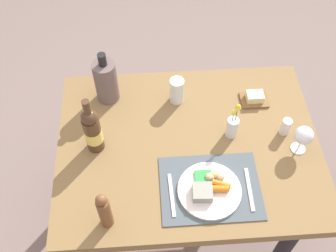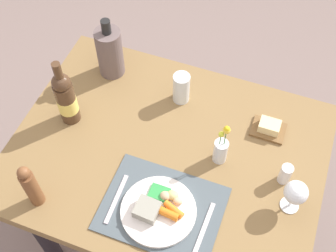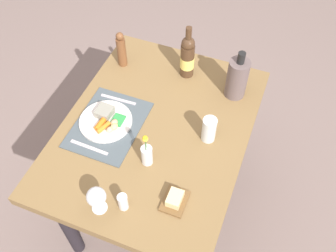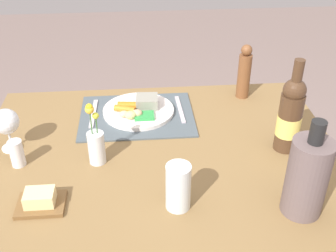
# 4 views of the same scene
# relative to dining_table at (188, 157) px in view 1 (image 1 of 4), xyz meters

# --- Properties ---
(ground_plane) EXTENTS (8.00, 8.00, 0.00)m
(ground_plane) POSITION_rel_dining_table_xyz_m (0.00, 0.00, -0.66)
(ground_plane) COLOR gray
(dining_table) EXTENTS (1.17, 0.90, 0.78)m
(dining_table) POSITION_rel_dining_table_xyz_m (0.00, 0.00, 0.00)
(dining_table) COLOR olive
(dining_table) RESTS_ON ground_plane
(placemat) EXTENTS (0.42, 0.32, 0.01)m
(placemat) POSITION_rel_dining_table_xyz_m (0.07, -0.22, 0.11)
(placemat) COLOR #4B565C
(placemat) RESTS_ON dining_table
(dinner_plate) EXTENTS (0.26, 0.26, 0.05)m
(dinner_plate) POSITION_rel_dining_table_xyz_m (0.06, -0.24, 0.13)
(dinner_plate) COLOR white
(dinner_plate) RESTS_ON placemat
(fork) EXTENTS (0.02, 0.20, 0.00)m
(fork) POSITION_rel_dining_table_xyz_m (-0.10, -0.25, 0.12)
(fork) COLOR silver
(fork) RESTS_ON placemat
(knife) EXTENTS (0.02, 0.20, 0.00)m
(knife) POSITION_rel_dining_table_xyz_m (0.23, -0.25, 0.12)
(knife) COLOR silver
(knife) RESTS_ON placemat
(wine_glass) EXTENTS (0.08, 0.08, 0.14)m
(wine_glass) POSITION_rel_dining_table_xyz_m (0.48, -0.06, 0.21)
(wine_glass) COLOR white
(wine_glass) RESTS_ON dining_table
(pepper_mill) EXTENTS (0.05, 0.05, 0.22)m
(pepper_mill) POSITION_rel_dining_table_xyz_m (-0.35, -0.35, 0.22)
(pepper_mill) COLOR brown
(pepper_mill) RESTS_ON dining_table
(wine_bottle) EXTENTS (0.08, 0.08, 0.31)m
(wine_bottle) POSITION_rel_dining_table_xyz_m (-0.41, 0.02, 0.24)
(wine_bottle) COLOR #4A311F
(wine_bottle) RESTS_ON dining_table
(salt_shaker) EXTENTS (0.04, 0.04, 0.09)m
(salt_shaker) POSITION_rel_dining_table_xyz_m (0.44, 0.04, 0.15)
(salt_shaker) COLOR white
(salt_shaker) RESTS_ON dining_table
(butter_dish) EXTENTS (0.13, 0.10, 0.05)m
(butter_dish) POSITION_rel_dining_table_xyz_m (0.34, 0.23, 0.13)
(butter_dish) COLOR brown
(butter_dish) RESTS_ON dining_table
(cooler_bottle) EXTENTS (0.11, 0.11, 0.28)m
(cooler_bottle) POSITION_rel_dining_table_xyz_m (-0.36, 0.30, 0.23)
(cooler_bottle) COLOR #665553
(cooler_bottle) RESTS_ON dining_table
(water_tumbler) EXTENTS (0.07, 0.07, 0.14)m
(water_tumbler) POSITION_rel_dining_table_xyz_m (-0.03, 0.26, 0.17)
(water_tumbler) COLOR silver
(water_tumbler) RESTS_ON dining_table
(flower_vase) EXTENTS (0.05, 0.05, 0.21)m
(flower_vase) POSITION_rel_dining_table_xyz_m (0.20, 0.04, 0.18)
(flower_vase) COLOR silver
(flower_vase) RESTS_ON dining_table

